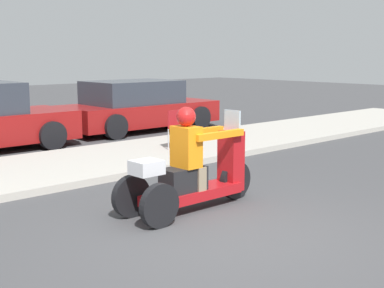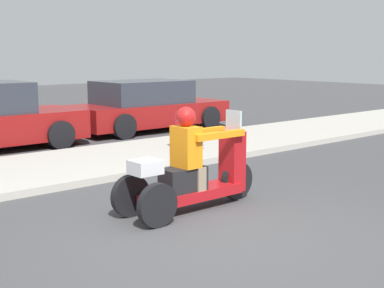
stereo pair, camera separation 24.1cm
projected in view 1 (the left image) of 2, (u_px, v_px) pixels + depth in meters
The scene contains 5 objects.
ground_plane at pixel (229, 237), 6.26m from camera, with size 60.00×60.00×0.00m, color #424244.
sidewalk_strip at pixel (45, 170), 9.61m from camera, with size 28.00×2.80×0.12m.
motorcycle_trike at pixel (192, 173), 7.26m from camera, with size 2.23×0.69×1.43m.
folding_chair_set_back at pixel (179, 125), 11.27m from camera, with size 0.53×0.53×0.82m.
parked_car_lot_center at pixel (137, 107), 14.83m from camera, with size 4.45×2.09×1.39m.
Camera 1 is at (-4.35, -4.14, 2.12)m, focal length 50.00 mm.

